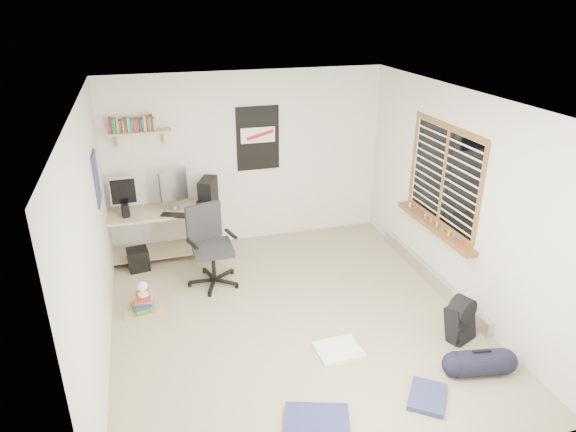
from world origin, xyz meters
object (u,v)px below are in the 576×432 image
object	(u,v)px
desk	(161,233)
office_chair	(213,249)
duffel_bag	(480,362)
book_stack	(142,299)
backpack	(460,323)

from	to	relation	value
desk	office_chair	bearing A→B (deg)	-46.84
duffel_bag	office_chair	bearing A→B (deg)	142.72
office_chair	book_stack	size ratio (longest dim) A/B	2.12
desk	backpack	distance (m)	4.10
backpack	office_chair	bearing A→B (deg)	118.63
office_chair	book_stack	bearing A→B (deg)	-174.01
office_chair	duffel_bag	world-z (taller)	office_chair
office_chair	backpack	xyz separation A→B (m)	(2.36, -1.89, -0.29)
desk	backpack	bearing A→B (deg)	-32.52
desk	duffel_bag	bearing A→B (deg)	-38.89
backpack	duffel_bag	world-z (taller)	backpack
desk	duffel_bag	xyz separation A→B (m)	(2.82, -3.40, -0.22)
book_stack	office_chair	bearing A→B (deg)	22.36
duffel_bag	book_stack	world-z (taller)	duffel_bag
duffel_bag	book_stack	xyz separation A→B (m)	(-3.13, 2.07, 0.01)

